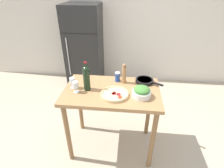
{
  "coord_description": "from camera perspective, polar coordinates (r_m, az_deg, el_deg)",
  "views": [
    {
      "loc": [
        0.18,
        -1.7,
        2.01
      ],
      "look_at": [
        0.0,
        0.03,
        0.98
      ],
      "focal_mm": 28.0,
      "sensor_mm": 36.0,
      "label": 1
    }
  ],
  "objects": [
    {
      "name": "prep_counter",
      "position": [
        2.1,
        -0.1,
        -5.13
      ],
      "size": [
        1.11,
        0.67,
        0.92
      ],
      "color": "#A87A4C",
      "rests_on": "ground_plane"
    },
    {
      "name": "pepper_mill",
      "position": [
        2.12,
        3.94,
        3.34
      ],
      "size": [
        0.05,
        0.05,
        0.25
      ],
      "color": "#AD7F51",
      "rests_on": "prep_counter"
    },
    {
      "name": "salt_canister",
      "position": [
        2.18,
        1.8,
        2.37
      ],
      "size": [
        0.06,
        0.06,
        0.12
      ],
      "color": "#284CA3",
      "rests_on": "prep_counter"
    },
    {
      "name": "wine_glass_near",
      "position": [
        1.98,
        -11.8,
        -0.45
      ],
      "size": [
        0.07,
        0.07,
        0.13
      ],
      "color": "silver",
      "rests_on": "prep_counter"
    },
    {
      "name": "wine_glass_far",
      "position": [
        2.07,
        -12.81,
        0.78
      ],
      "size": [
        0.07,
        0.07,
        0.13
      ],
      "color": "silver",
      "rests_on": "prep_counter"
    },
    {
      "name": "cast_iron_skillet",
      "position": [
        2.21,
        10.6,
        1.07
      ],
      "size": [
        0.33,
        0.24,
        0.04
      ],
      "color": "black",
      "rests_on": "prep_counter"
    },
    {
      "name": "salad_bowl",
      "position": [
        1.91,
        9.63,
        -2.59
      ],
      "size": [
        0.21,
        0.21,
        0.12
      ],
      "color": "white",
      "rests_on": "prep_counter"
    },
    {
      "name": "ground_plane",
      "position": [
        2.63,
        -0.08,
        -19.04
      ],
      "size": [
        14.0,
        14.0,
        0.0
      ],
      "primitive_type": "plane",
      "color": "#BCAD93"
    },
    {
      "name": "refrigerator",
      "position": [
        3.69,
        -9.0,
        11.62
      ],
      "size": [
        0.69,
        0.65,
        1.66
      ],
      "color": "black",
      "rests_on": "ground_plane"
    },
    {
      "name": "homemade_pizza",
      "position": [
        1.92,
        0.87,
        -3.26
      ],
      "size": [
        0.31,
        0.31,
        0.03
      ],
      "color": "#DBC189",
      "rests_on": "prep_counter"
    },
    {
      "name": "wine_bottle",
      "position": [
        1.98,
        -8.35,
        2.11
      ],
      "size": [
        0.08,
        0.08,
        0.35
      ],
      "color": "black",
      "rests_on": "prep_counter"
    },
    {
      "name": "wall_back",
      "position": [
        3.8,
        3.43,
        19.85
      ],
      "size": [
        6.4,
        0.09,
        2.6
      ],
      "color": "silver",
      "rests_on": "ground_plane"
    }
  ]
}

